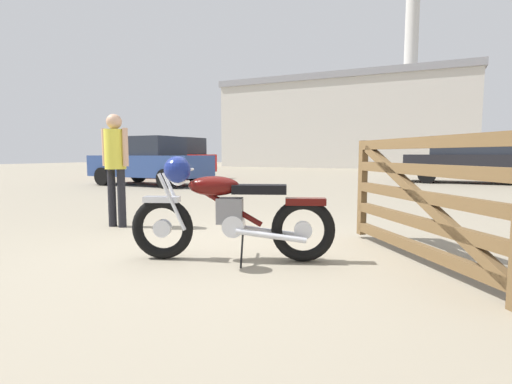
{
  "coord_description": "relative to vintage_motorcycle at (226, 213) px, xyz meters",
  "views": [
    {
      "loc": [
        2.1,
        -3.65,
        1.08
      ],
      "look_at": [
        0.02,
        0.63,
        0.61
      ],
      "focal_mm": 26.85,
      "sensor_mm": 36.0,
      "label": 1
    }
  ],
  "objects": [
    {
      "name": "vintage_motorcycle",
      "position": [
        0.0,
        0.0,
        0.0
      ],
      "size": [
        1.97,
        1.02,
        1.07
      ],
      "rotation": [
        0.0,
        0.0,
        3.52
      ],
      "color": "black",
      "rests_on": "ground_plane"
    },
    {
      "name": "timber_gate",
      "position": [
        1.94,
        0.52,
        0.21
      ],
      "size": [
        1.66,
        2.09,
        1.6
      ],
      "rotation": [
        0.0,
        0.0,
        2.23
      ],
      "color": "brown",
      "rests_on": "ground_plane"
    },
    {
      "name": "industrial_building",
      "position": [
        -5.68,
        32.05,
        3.15
      ],
      "size": [
        19.9,
        14.05,
        14.69
      ],
      "rotation": [
        0.0,
        0.0,
        0.02
      ],
      "color": "beige",
      "rests_on": "ground_plane"
    },
    {
      "name": "ground_plane",
      "position": [
        -0.16,
        0.36,
        -0.49
      ],
      "size": [
        80.0,
        80.0,
        0.0
      ],
      "primitive_type": "plane",
      "color": "gray"
    },
    {
      "name": "pale_sedan_back",
      "position": [
        -7.18,
        7.04,
        0.34
      ],
      "size": [
        4.21,
        1.94,
        1.67
      ],
      "rotation": [
        0.0,
        0.0,
        0.01
      ],
      "color": "black",
      "rests_on": "ground_plane"
    },
    {
      "name": "dark_sedan_left",
      "position": [
        3.03,
        13.02,
        0.45
      ],
      "size": [
        4.73,
        2.04,
        1.74
      ],
      "rotation": [
        0.0,
        0.0,
        3.16
      ],
      "color": "black",
      "rests_on": "ground_plane"
    },
    {
      "name": "bystander",
      "position": [
        -2.39,
        0.87,
        0.53
      ],
      "size": [
        0.46,
        0.3,
        1.66
      ],
      "rotation": [
        0.0,
        0.0,
        4.79
      ],
      "color": "black",
      "rests_on": "ground_plane"
    },
    {
      "name": "silver_sedan_mid",
      "position": [
        -8.95,
        10.43,
        0.43
      ],
      "size": [
        3.91,
        1.85,
        1.78
      ],
      "rotation": [
        0.0,
        0.0,
        3.15
      ],
      "color": "black",
      "rests_on": "ground_plane"
    }
  ]
}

